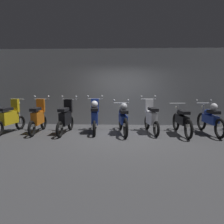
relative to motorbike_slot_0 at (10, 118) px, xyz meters
The scene contains 10 objects.
ground_plane 4.03m from the motorbike_slot_0, ahead, with size 80.00×80.00×0.00m, color #424244.
back_wall 4.48m from the motorbike_slot_0, 24.00° to the left, with size 16.00×0.30×3.13m, color #9EA0A3.
motorbike_slot_0 is the anchor object (origin of this frame).
motorbike_slot_1 0.99m from the motorbike_slot_0, ahead, with size 0.59×1.68×1.29m.
motorbike_slot_2 1.99m from the motorbike_slot_0, ahead, with size 0.59×1.68×1.29m.
motorbike_slot_3 2.99m from the motorbike_slot_0, ahead, with size 0.59×1.68×1.29m.
motorbike_slot_4 3.98m from the motorbike_slot_0, ahead, with size 0.59×1.95×1.15m.
motorbike_slot_5 4.98m from the motorbike_slot_0, ahead, with size 0.58×1.67×1.29m.
motorbike_slot_6 5.98m from the motorbike_slot_0, ahead, with size 0.56×1.95×1.03m.
motorbike_slot_7 6.98m from the motorbike_slot_0, ahead, with size 0.59×1.95×1.15m.
Camera 1 is at (-0.04, -7.12, 1.76)m, focal length 35.19 mm.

